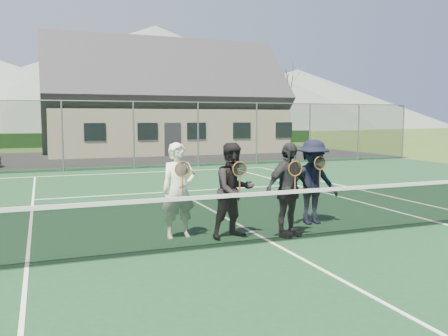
{
  "coord_description": "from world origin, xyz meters",
  "views": [
    {
      "loc": [
        -3.84,
        -7.55,
        2.28
      ],
      "look_at": [
        -0.34,
        1.5,
        1.25
      ],
      "focal_mm": 38.0,
      "sensor_mm": 36.0,
      "label": 1
    }
  ],
  "objects_px": {
    "player_b": "(234,190)",
    "player_c": "(288,190)",
    "player_a": "(179,190)",
    "tennis_net": "(271,214)",
    "player_d": "(313,182)",
    "clubhouse": "(164,92)"
  },
  "relations": [
    {
      "from": "player_a",
      "to": "player_c",
      "type": "distance_m",
      "value": 2.07
    },
    {
      "from": "tennis_net",
      "to": "player_b",
      "type": "xyz_separation_m",
      "value": [
        -0.49,
        0.6,
        0.38
      ]
    },
    {
      "from": "clubhouse",
      "to": "player_d",
      "type": "height_order",
      "value": "clubhouse"
    },
    {
      "from": "player_c",
      "to": "player_d",
      "type": "distance_m",
      "value": 1.28
    },
    {
      "from": "tennis_net",
      "to": "player_c",
      "type": "distance_m",
      "value": 0.7
    },
    {
      "from": "player_d",
      "to": "player_c",
      "type": "bearing_deg",
      "value": -143.19
    },
    {
      "from": "player_a",
      "to": "player_d",
      "type": "relative_size",
      "value": 1.0
    },
    {
      "from": "clubhouse",
      "to": "player_c",
      "type": "relative_size",
      "value": 8.67
    },
    {
      "from": "clubhouse",
      "to": "player_d",
      "type": "relative_size",
      "value": 8.67
    },
    {
      "from": "player_b",
      "to": "player_c",
      "type": "bearing_deg",
      "value": -15.9
    },
    {
      "from": "player_c",
      "to": "player_b",
      "type": "bearing_deg",
      "value": 164.1
    },
    {
      "from": "player_b",
      "to": "player_d",
      "type": "distance_m",
      "value": 2.07
    },
    {
      "from": "tennis_net",
      "to": "player_b",
      "type": "relative_size",
      "value": 6.49
    },
    {
      "from": "tennis_net",
      "to": "player_c",
      "type": "relative_size",
      "value": 6.49
    },
    {
      "from": "player_d",
      "to": "player_a",
      "type": "bearing_deg",
      "value": -177.75
    },
    {
      "from": "player_c",
      "to": "player_d",
      "type": "relative_size",
      "value": 1.0
    },
    {
      "from": "player_c",
      "to": "player_a",
      "type": "bearing_deg",
      "value": 161.78
    },
    {
      "from": "tennis_net",
      "to": "player_c",
      "type": "height_order",
      "value": "player_c"
    },
    {
      "from": "player_a",
      "to": "player_b",
      "type": "distance_m",
      "value": 1.04
    },
    {
      "from": "tennis_net",
      "to": "player_a",
      "type": "xyz_separation_m",
      "value": [
        -1.46,
        0.96,
        0.38
      ]
    },
    {
      "from": "clubhouse",
      "to": "player_c",
      "type": "bearing_deg",
      "value": -98.4
    },
    {
      "from": "player_a",
      "to": "player_d",
      "type": "bearing_deg",
      "value": 2.25
    }
  ]
}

